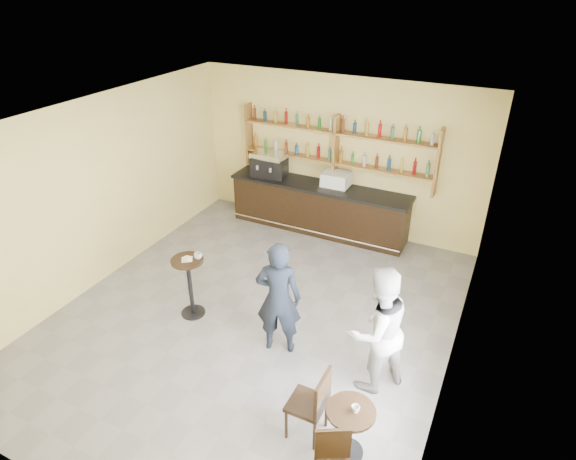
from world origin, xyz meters
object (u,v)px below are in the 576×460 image
at_px(bar_counter, 319,208).
at_px(cafe_table, 349,432).
at_px(chair_west, 307,403).
at_px(man_main, 278,298).
at_px(pedestal_table, 190,287).
at_px(pastry_case, 336,181).
at_px(espresso_machine, 269,164).
at_px(patron_second, 377,330).

bearing_deg(bar_counter, cafe_table, -63.35).
bearing_deg(chair_west, bar_counter, -158.45).
bearing_deg(man_main, pedestal_table, -19.86).
relative_size(pastry_case, chair_west, 0.56).
relative_size(bar_counter, espresso_machine, 5.32).
bearing_deg(cafe_table, pastry_case, 113.22).
height_order(espresso_machine, chair_west, espresso_machine).
distance_m(espresso_machine, pastry_case, 1.52).
distance_m(pastry_case, patron_second, 4.19).
distance_m(bar_counter, patron_second, 4.37).
xyz_separation_m(espresso_machine, cafe_table, (3.60, -4.85, -0.94)).
height_order(pedestal_table, patron_second, patron_second).
distance_m(bar_counter, man_main, 3.74).
xyz_separation_m(pastry_case, chair_west, (1.53, -4.80, -0.71)).
distance_m(man_main, chair_west, 1.58).
relative_size(bar_counter, pastry_case, 6.92).
bearing_deg(cafe_table, bar_counter, 116.65).
relative_size(pastry_case, pedestal_table, 0.53).
xyz_separation_m(man_main, chair_west, (0.98, -1.18, -0.40)).
bearing_deg(bar_counter, chair_west, -68.58).
xyz_separation_m(bar_counter, chair_west, (1.88, -4.80, -0.02)).
bearing_deg(pedestal_table, patron_second, -2.54).
xyz_separation_m(espresso_machine, man_main, (2.07, -3.61, -0.40)).
xyz_separation_m(pastry_case, patron_second, (2.00, -3.67, -0.29)).
height_order(bar_counter, espresso_machine, espresso_machine).
bearing_deg(patron_second, espresso_machine, -97.78).
xyz_separation_m(pastry_case, cafe_table, (2.08, -4.85, -0.85)).
xyz_separation_m(espresso_machine, pedestal_table, (0.45, -3.53, -0.77)).
relative_size(pedestal_table, chair_west, 1.05).
bearing_deg(chair_west, pastry_case, -162.19).
distance_m(man_main, cafe_table, 2.03).
height_order(man_main, cafe_table, man_main).
bearing_deg(pedestal_table, chair_west, -25.94).
distance_m(cafe_table, chair_west, 0.57).
distance_m(bar_counter, cafe_table, 5.42).
bearing_deg(espresso_machine, patron_second, -53.12).
bearing_deg(patron_second, chair_west, 15.84).
bearing_deg(pedestal_table, cafe_table, -22.65).
height_order(pedestal_table, chair_west, pedestal_table).
relative_size(pastry_case, cafe_table, 0.78).
relative_size(espresso_machine, chair_west, 0.73).
xyz_separation_m(espresso_machine, chair_west, (3.05, -4.80, -0.80)).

